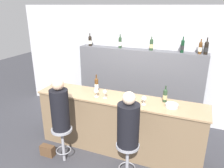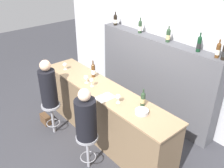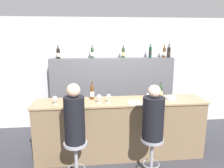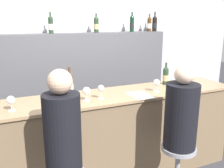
{
  "view_description": "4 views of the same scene",
  "coord_description": "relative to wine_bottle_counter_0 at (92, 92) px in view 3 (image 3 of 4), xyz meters",
  "views": [
    {
      "loc": [
        1.22,
        -3.01,
        2.6
      ],
      "look_at": [
        -0.1,
        0.23,
        1.32
      ],
      "focal_mm": 35.0,
      "sensor_mm": 36.0,
      "label": 1
    },
    {
      "loc": [
        2.93,
        -2.01,
        3.21
      ],
      "look_at": [
        0.21,
        0.29,
        1.25
      ],
      "focal_mm": 40.0,
      "sensor_mm": 36.0,
      "label": 2
    },
    {
      "loc": [
        -0.54,
        -3.38,
        2.18
      ],
      "look_at": [
        -0.16,
        0.2,
        1.38
      ],
      "focal_mm": 35.0,
      "sensor_mm": 36.0,
      "label": 3
    },
    {
      "loc": [
        -1.13,
        -2.21,
        1.89
      ],
      "look_at": [
        -0.05,
        0.27,
        1.19
      ],
      "focal_mm": 40.0,
      "sensor_mm": 36.0,
      "label": 4
    }
  ],
  "objects": [
    {
      "name": "bar_stool_left",
      "position": [
        -0.27,
        -0.81,
        -0.7
      ],
      "size": [
        0.35,
        0.35,
        0.64
      ],
      "color": "gray",
      "rests_on": "ground_plane"
    },
    {
      "name": "wall_back",
      "position": [
        0.49,
        1.39,
        0.11
      ],
      "size": [
        6.4,
        0.05,
        2.6
      ],
      "color": "#B2B2B7",
      "rests_on": "ground_plane"
    },
    {
      "name": "wine_bottle_backbar_1",
      "position": [
        0.04,
        1.16,
        0.62
      ],
      "size": [
        0.07,
        0.07,
        0.31
      ],
      "color": "#233823",
      "rests_on": "back_bar_cabinet"
    },
    {
      "name": "wine_glass_0",
      "position": [
        -0.62,
        -0.24,
        -0.03
      ],
      "size": [
        0.08,
        0.08,
        0.14
      ],
      "color": "silver",
      "rests_on": "bar_counter"
    },
    {
      "name": "ground_plane",
      "position": [
        0.49,
        -0.42,
        -1.19
      ],
      "size": [
        16.0,
        16.0,
        0.0
      ],
      "primitive_type": "plane",
      "color": "#333338"
    },
    {
      "name": "wine_bottle_backbar_5",
      "position": [
        1.82,
        1.16,
        0.62
      ],
      "size": [
        0.08,
        0.08,
        0.33
      ],
      "color": "black",
      "rests_on": "back_bar_cabinet"
    },
    {
      "name": "back_bar_cabinet",
      "position": [
        0.49,
        1.16,
        -0.35
      ],
      "size": [
        2.84,
        0.28,
        1.68
      ],
      "color": "#4C4C51",
      "rests_on": "ground_plane"
    },
    {
      "name": "wine_bottle_counter_1",
      "position": [
        1.27,
        0.0,
        -0.02
      ],
      "size": [
        0.07,
        0.07,
        0.29
      ],
      "color": "#233823",
      "rests_on": "bar_counter"
    },
    {
      "name": "bar_stool_right",
      "position": [
        0.9,
        -0.81,
        -0.7
      ],
      "size": [
        0.35,
        0.35,
        0.64
      ],
      "color": "gray",
      "rests_on": "ground_plane"
    },
    {
      "name": "wine_bottle_backbar_4",
      "position": [
        1.71,
        1.16,
        0.61
      ],
      "size": [
        0.07,
        0.07,
        0.3
      ],
      "color": "#4C2D14",
      "rests_on": "back_bar_cabinet"
    },
    {
      "name": "tasting_menu",
      "position": [
        0.72,
        -0.3,
        -0.13
      ],
      "size": [
        0.21,
        0.3,
        0.0
      ],
      "color": "white",
      "rests_on": "bar_counter"
    },
    {
      "name": "wine_bottle_backbar_0",
      "position": [
        -0.72,
        1.16,
        0.61
      ],
      "size": [
        0.08,
        0.08,
        0.29
      ],
      "color": "black",
      "rests_on": "back_bar_cabinet"
    },
    {
      "name": "wine_glass_2",
      "position": [
        0.28,
        -0.24,
        -0.02
      ],
      "size": [
        0.07,
        0.07,
        0.15
      ],
      "color": "silver",
      "rests_on": "bar_counter"
    },
    {
      "name": "wine_bottle_backbar_2",
      "position": [
        0.74,
        1.16,
        0.61
      ],
      "size": [
        0.08,
        0.08,
        0.29
      ],
      "color": "#233823",
      "rests_on": "back_bar_cabinet"
    },
    {
      "name": "metal_bowl",
      "position": [
        1.41,
        -0.16,
        -0.11
      ],
      "size": [
        0.2,
        0.2,
        0.06
      ],
      "color": "#B7B7BC",
      "rests_on": "bar_counter"
    },
    {
      "name": "wine_glass_1",
      "position": [
        0.11,
        -0.24,
        -0.03
      ],
      "size": [
        0.08,
        0.08,
        0.15
      ],
      "color": "silver",
      "rests_on": "bar_counter"
    },
    {
      "name": "bar_counter",
      "position": [
        0.49,
        -0.14,
        -0.66
      ],
      "size": [
        3.03,
        0.6,
        1.06
      ],
      "color": "brown",
      "rests_on": "ground_plane"
    },
    {
      "name": "wine_glass_3",
      "position": [
        0.97,
        -0.24,
        -0.03
      ],
      "size": [
        0.08,
        0.08,
        0.15
      ],
      "color": "silver",
      "rests_on": "bar_counter"
    },
    {
      "name": "wine_bottle_counter_0",
      "position": [
        0.0,
        0.0,
        0.0
      ],
      "size": [
        0.07,
        0.07,
        0.33
      ],
      "color": "#4C2D14",
      "rests_on": "bar_counter"
    },
    {
      "name": "wine_bottle_backbar_3",
      "position": [
        1.37,
        1.16,
        0.62
      ],
      "size": [
        0.07,
        0.07,
        0.32
      ],
      "color": "black",
      "rests_on": "back_bar_cabinet"
    },
    {
      "name": "guest_seated_right",
      "position": [
        0.9,
        -0.81,
        -0.19
      ],
      "size": [
        0.32,
        0.32,
        0.84
      ],
      "color": "black",
      "rests_on": "bar_stool_right"
    },
    {
      "name": "guest_seated_left",
      "position": [
        -0.27,
        -0.81,
        -0.16
      ],
      "size": [
        0.3,
        0.3,
        0.89
      ],
      "color": "black",
      "rests_on": "bar_stool_left"
    }
  ]
}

